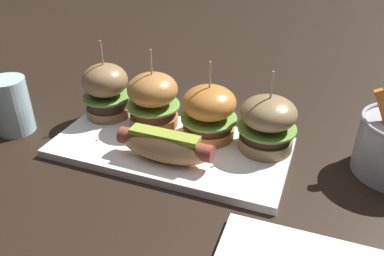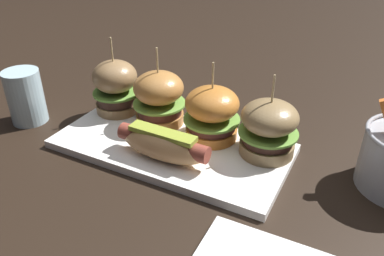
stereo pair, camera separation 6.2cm
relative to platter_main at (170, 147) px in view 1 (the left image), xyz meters
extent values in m
plane|color=black|center=(0.00, 0.00, -0.01)|extent=(3.00, 3.00, 0.00)
cube|color=white|center=(0.00, 0.00, 0.00)|extent=(0.40, 0.19, 0.01)
ellipsoid|color=tan|center=(0.01, -0.05, 0.03)|extent=(0.15, 0.05, 0.05)
cylinder|color=brown|center=(0.01, -0.05, 0.04)|extent=(0.16, 0.03, 0.03)
cube|color=olive|center=(0.01, -0.05, 0.05)|extent=(0.11, 0.03, 0.01)
cylinder|color=olive|center=(-0.15, 0.05, 0.02)|extent=(0.08, 0.08, 0.02)
cylinder|color=#3C261E|center=(-0.15, 0.05, 0.03)|extent=(0.08, 0.08, 0.02)
cylinder|color=#609338|center=(-0.15, 0.05, 0.05)|extent=(0.09, 0.09, 0.00)
ellipsoid|color=olive|center=(-0.15, 0.05, 0.08)|extent=(0.08, 0.08, 0.06)
cylinder|color=tan|center=(-0.15, 0.05, 0.12)|extent=(0.00, 0.00, 0.06)
cylinder|color=#B2773C|center=(-0.05, 0.05, 0.02)|extent=(0.09, 0.09, 0.02)
cylinder|color=#48251D|center=(-0.05, 0.05, 0.04)|extent=(0.08, 0.08, 0.02)
cylinder|color=#6B9E3D|center=(-0.05, 0.05, 0.05)|extent=(0.10, 0.10, 0.00)
ellipsoid|color=#B2773C|center=(-0.05, 0.05, 0.08)|extent=(0.09, 0.09, 0.06)
cylinder|color=tan|center=(-0.05, 0.05, 0.12)|extent=(0.00, 0.00, 0.06)
cylinder|color=#BE732E|center=(0.05, 0.05, 0.02)|extent=(0.09, 0.09, 0.02)
cylinder|color=#492622|center=(0.05, 0.05, 0.03)|extent=(0.08, 0.08, 0.02)
cylinder|color=#6B9E3D|center=(0.05, 0.05, 0.04)|extent=(0.10, 0.10, 0.00)
ellipsoid|color=#BE732E|center=(0.05, 0.05, 0.07)|extent=(0.09, 0.09, 0.06)
cylinder|color=tan|center=(0.05, 0.05, 0.11)|extent=(0.00, 0.00, 0.06)
cylinder|color=olive|center=(0.15, 0.05, 0.02)|extent=(0.09, 0.09, 0.02)
cylinder|color=#3C221B|center=(0.15, 0.05, 0.04)|extent=(0.08, 0.08, 0.02)
cylinder|color=#6B9E3D|center=(0.15, 0.05, 0.05)|extent=(0.10, 0.10, 0.00)
ellipsoid|color=olive|center=(0.15, 0.05, 0.07)|extent=(0.09, 0.09, 0.05)
cylinder|color=tan|center=(0.15, 0.05, 0.11)|extent=(0.00, 0.00, 0.06)
cylinder|color=silver|center=(-0.30, -0.04, 0.04)|extent=(0.07, 0.07, 0.10)
camera|label=1|loc=(0.23, -0.50, 0.36)|focal=36.08mm
camera|label=2|loc=(0.29, -0.48, 0.36)|focal=36.08mm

